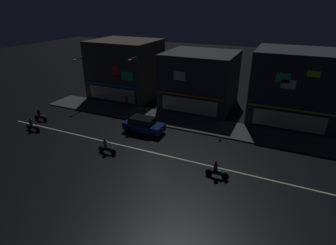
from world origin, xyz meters
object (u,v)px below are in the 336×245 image
(streetlamp_west, at_px, (83,76))
(parked_car_near_kerb, at_px, (143,125))
(traffic_cone, at_px, (220,138))
(pedestrian_on_sidewalk, at_px, (127,102))
(motorcycle_opposite_lane, at_px, (217,171))
(streetlamp_mid, at_px, (136,82))
(motorcycle_lead, at_px, (40,116))
(motorcycle_following, at_px, (32,125))
(motorcycle_trailing_far, at_px, (106,147))

(streetlamp_west, height_order, parked_car_near_kerb, streetlamp_west)
(parked_car_near_kerb, height_order, traffic_cone, parked_car_near_kerb)
(pedestrian_on_sidewalk, xyz_separation_m, motorcycle_opposite_lane, (14.38, -9.84, -0.33))
(streetlamp_mid, relative_size, motorcycle_lead, 3.73)
(motorcycle_following, bearing_deg, motorcycle_lead, -53.20)
(traffic_cone, bearing_deg, pedestrian_on_sidewalk, 164.48)
(pedestrian_on_sidewalk, xyz_separation_m, motorcycle_lead, (-7.29, -7.28, -0.33))
(parked_car_near_kerb, relative_size, motorcycle_trailing_far, 2.26)
(motorcycle_opposite_lane, height_order, motorcycle_trailing_far, same)
(pedestrian_on_sidewalk, relative_size, motorcycle_opposite_lane, 0.92)
(parked_car_near_kerb, xyz_separation_m, motorcycle_trailing_far, (-0.94, -5.26, -0.24))
(motorcycle_trailing_far, bearing_deg, parked_car_near_kerb, -95.14)
(streetlamp_mid, distance_m, motorcycle_opposite_lane, 14.84)
(motorcycle_lead, relative_size, motorcycle_following, 1.00)
(parked_car_near_kerb, distance_m, motorcycle_trailing_far, 5.35)
(streetlamp_mid, bearing_deg, motorcycle_lead, -150.26)
(motorcycle_following, bearing_deg, parked_car_near_kerb, -152.27)
(motorcycle_lead, relative_size, motorcycle_trailing_far, 1.00)
(pedestrian_on_sidewalk, xyz_separation_m, traffic_cone, (13.13, -3.64, -0.69))
(motorcycle_lead, height_order, traffic_cone, motorcycle_lead)
(motorcycle_lead, bearing_deg, motorcycle_opposite_lane, -13.29)
(pedestrian_on_sidewalk, xyz_separation_m, parked_car_near_kerb, (5.20, -5.02, -0.09))
(motorcycle_following, xyz_separation_m, motorcycle_opposite_lane, (20.24, -0.23, 0.00))
(streetlamp_west, bearing_deg, parked_car_near_kerb, -22.37)
(motorcycle_opposite_lane, xyz_separation_m, traffic_cone, (-1.26, 6.19, -0.36))
(motorcycle_lead, distance_m, traffic_cone, 20.74)
(parked_car_near_kerb, xyz_separation_m, traffic_cone, (7.93, 1.38, -0.59))
(streetlamp_mid, height_order, motorcycle_trailing_far, streetlamp_mid)
(parked_car_near_kerb, bearing_deg, traffic_cone, 9.85)
(parked_car_near_kerb, distance_m, motorcycle_opposite_lane, 10.38)
(streetlamp_mid, xyz_separation_m, motorcycle_following, (-8.43, -7.96, -3.69))
(motorcycle_lead, distance_m, motorcycle_following, 2.73)
(streetlamp_west, height_order, motorcycle_lead, streetlamp_west)
(traffic_cone, bearing_deg, parked_car_near_kerb, -170.15)
(streetlamp_west, bearing_deg, streetlamp_mid, -8.81)
(streetlamp_mid, xyz_separation_m, traffic_cone, (10.56, -2.00, -4.05))
(motorcycle_following, height_order, traffic_cone, motorcycle_following)
(parked_car_near_kerb, relative_size, motorcycle_opposite_lane, 2.26)
(motorcycle_lead, xyz_separation_m, motorcycle_trailing_far, (11.55, -3.00, 0.00))
(pedestrian_on_sidewalk, bearing_deg, streetlamp_west, 178.91)
(streetlamp_mid, xyz_separation_m, motorcycle_lead, (-9.86, -5.63, -3.69))
(streetlamp_west, bearing_deg, motorcycle_following, -86.95)
(motorcycle_trailing_far, bearing_deg, motorcycle_following, 1.13)
(parked_car_near_kerb, bearing_deg, streetlamp_west, 157.63)
(streetlamp_west, distance_m, motorcycle_lead, 7.76)
(motorcycle_lead, bearing_deg, parked_car_near_kerb, 3.70)
(pedestrian_on_sidewalk, height_order, traffic_cone, pedestrian_on_sidewalk)
(pedestrian_on_sidewalk, relative_size, traffic_cone, 3.19)
(streetlamp_mid, distance_m, pedestrian_on_sidewalk, 4.54)
(parked_car_near_kerb, xyz_separation_m, motorcycle_following, (-11.06, -4.59, -0.24))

